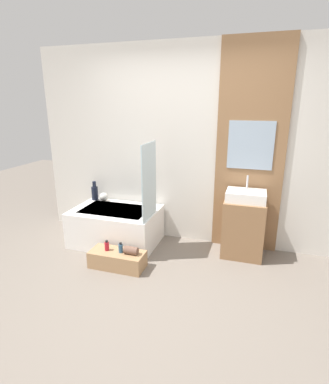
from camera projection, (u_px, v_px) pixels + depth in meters
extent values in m
plane|color=slate|center=(145.00, 305.00, 2.87)|extent=(12.00, 12.00, 0.00)
cube|color=silver|center=(186.00, 147.00, 3.94)|extent=(4.20, 0.06, 2.60)
cube|color=#8E6642|center=(250.00, 150.00, 3.66)|extent=(0.83, 0.03, 2.60)
cube|color=#9EB2C6|center=(251.00, 145.00, 3.62)|extent=(0.54, 0.01, 0.58)
cube|color=white|center=(116.00, 226.00, 4.09)|extent=(1.14, 0.77, 0.48)
cube|color=silver|center=(115.00, 210.00, 4.02)|extent=(0.89, 0.54, 0.01)
cube|color=silver|center=(149.00, 181.00, 3.62)|extent=(0.01, 0.48, 0.93)
cube|color=#A87F56|center=(117.00, 259.00, 3.51)|extent=(0.65, 0.28, 0.20)
cube|color=#8E6642|center=(243.00, 228.00, 3.72)|extent=(0.50, 0.42, 0.72)
cube|color=white|center=(246.00, 196.00, 3.60)|extent=(0.46, 0.34, 0.12)
cylinder|color=silver|center=(247.00, 182.00, 3.64)|extent=(0.02, 0.02, 0.17)
cylinder|color=black|center=(95.00, 193.00, 4.39)|extent=(0.09, 0.09, 0.19)
cylinder|color=black|center=(94.00, 184.00, 4.35)|extent=(0.05, 0.05, 0.08)
sphere|color=silver|center=(104.00, 197.00, 4.35)|extent=(0.12, 0.12, 0.12)
cylinder|color=#B21928|center=(107.00, 246.00, 3.50)|extent=(0.05, 0.05, 0.10)
cylinder|color=black|center=(107.00, 241.00, 3.48)|extent=(0.03, 0.03, 0.02)
cylinder|color=#2D567A|center=(121.00, 248.00, 3.45)|extent=(0.05, 0.05, 0.10)
cylinder|color=black|center=(120.00, 244.00, 3.43)|extent=(0.03, 0.03, 0.02)
cylinder|color=brown|center=(131.00, 250.00, 3.42)|extent=(0.16, 0.09, 0.09)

